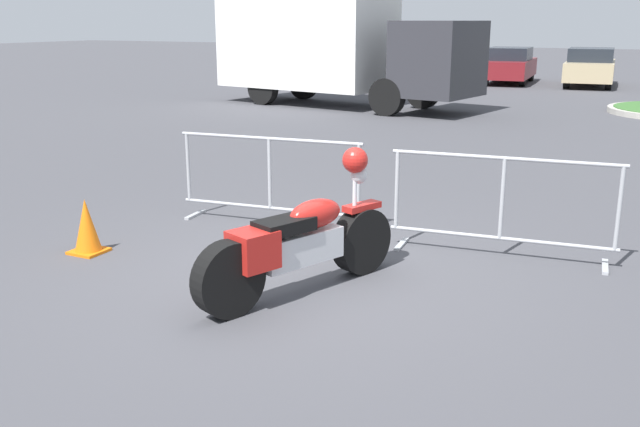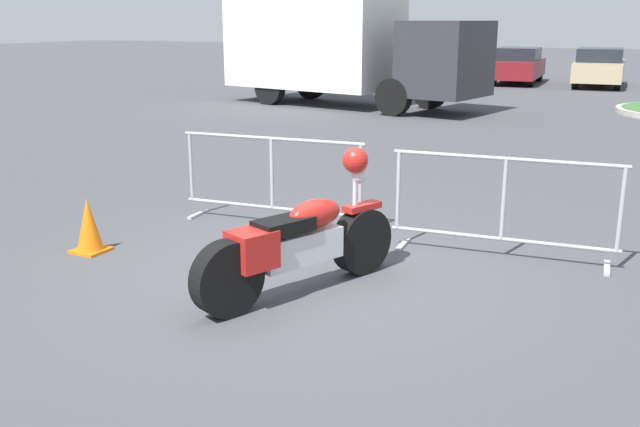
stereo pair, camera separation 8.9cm
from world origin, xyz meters
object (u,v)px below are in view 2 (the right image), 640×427
at_px(parked_car_maroon, 518,65).
at_px(traffic_cone, 89,226).
at_px(motorcycle, 300,242).
at_px(box_truck, 338,48).
at_px(parked_car_black, 444,62).
at_px(parked_car_tan, 599,67).
at_px(crowd_barrier_far, 503,206).
at_px(parked_car_blue, 378,60).
at_px(parked_car_white, 314,59).
at_px(crowd_barrier_near, 272,179).

bearing_deg(parked_car_maroon, traffic_cone, 177.13).
height_order(motorcycle, traffic_cone, motorcycle).
relative_size(box_truck, parked_car_black, 1.80).
height_order(parked_car_tan, traffic_cone, parked_car_tan).
relative_size(motorcycle, crowd_barrier_far, 0.92).
relative_size(box_truck, parked_car_blue, 1.81).
bearing_deg(parked_car_blue, parked_car_tan, -94.95).
bearing_deg(parked_car_maroon, parked_car_tan, -93.42).
bearing_deg(parked_car_black, crowd_barrier_far, -164.91).
relative_size(crowd_barrier_far, box_truck, 0.29).
bearing_deg(traffic_cone, parked_car_black, 98.51).
bearing_deg(parked_car_white, traffic_cone, -162.00).
relative_size(parked_car_white, parked_car_maroon, 1.02).
bearing_deg(crowd_barrier_near, crowd_barrier_far, 0.00).
bearing_deg(parked_car_white, parked_car_tan, -93.75).
height_order(motorcycle, parked_car_maroon, parked_car_maroon).
xyz_separation_m(parked_car_tan, traffic_cone, (-2.45, -23.14, -0.42)).
bearing_deg(parked_car_blue, traffic_cone, -168.70).
bearing_deg(parked_car_black, box_truck, 175.66).
bearing_deg(crowd_barrier_near, parked_car_white, 116.43).
height_order(box_truck, parked_car_blue, box_truck).
bearing_deg(parked_car_blue, parked_car_black, -96.68).
distance_m(parked_car_blue, parked_car_maroon, 5.91).
distance_m(parked_car_black, parked_car_maroon, 2.96).
bearing_deg(traffic_cone, parked_car_tan, 83.95).
xyz_separation_m(parked_car_blue, parked_car_maroon, (5.91, -0.16, -0.04)).
bearing_deg(parked_car_maroon, crowd_barrier_far, -172.26).
height_order(crowd_barrier_near, box_truck, box_truck).
distance_m(box_truck, parked_car_white, 11.43).
xyz_separation_m(parked_car_black, parked_car_maroon, (2.96, -0.03, -0.05)).
bearing_deg(parked_car_maroon, crowd_barrier_near, -179.58).
xyz_separation_m(box_truck, parked_car_blue, (-2.92, 9.97, -0.90)).
bearing_deg(box_truck, crowd_barrier_far, -46.85).
bearing_deg(crowd_barrier_near, parked_car_maroon, 94.54).
bearing_deg(parked_car_maroon, box_truck, 158.90).
height_order(crowd_barrier_far, parked_car_tan, parked_car_tan).
xyz_separation_m(parked_car_black, parked_car_tan, (5.91, 0.00, -0.04)).
bearing_deg(motorcycle, crowd_barrier_near, 58.26).
relative_size(parked_car_black, traffic_cone, 7.50).
distance_m(motorcycle, parked_car_black, 23.92).
distance_m(crowd_barrier_near, parked_car_black, 21.81).
xyz_separation_m(motorcycle, parked_car_maroon, (-3.08, 23.11, 0.21)).
xyz_separation_m(box_truck, parked_car_black, (0.04, 9.83, -0.89)).
relative_size(crowd_barrier_near, parked_car_tan, 0.55).
relative_size(parked_car_black, parked_car_maroon, 1.07).
height_order(crowd_barrier_far, parked_car_white, parked_car_white).
xyz_separation_m(parked_car_maroon, parked_car_tan, (2.96, 0.04, 0.01)).
relative_size(parked_car_blue, parked_car_tan, 1.04).
bearing_deg(box_truck, parked_car_blue, 116.44).
relative_size(parked_car_maroon, traffic_cone, 7.01).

